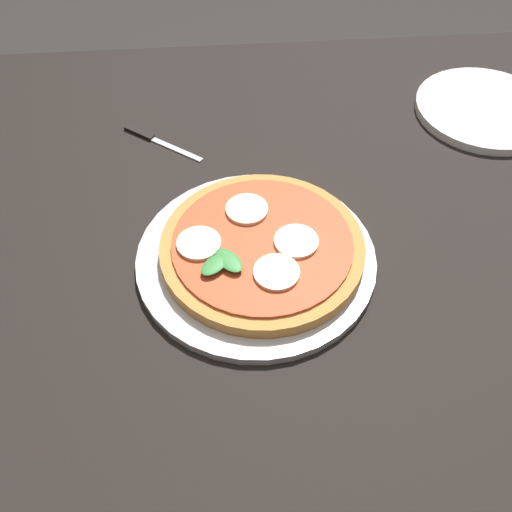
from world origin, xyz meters
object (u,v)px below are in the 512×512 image
serving_tray (256,258)px  dining_table (248,330)px  knife (153,139)px  pizza (262,247)px  plate_white (485,109)px

serving_tray → dining_table: bearing=-106.3°
dining_table → serving_tray: bearing=73.7°
dining_table → serving_tray: serving_tray is taller
dining_table → knife: size_ratio=10.24×
serving_tray → pizza: (0.01, 0.00, 0.02)m
pizza → plate_white: (0.40, 0.29, -0.02)m
dining_table → pizza: bearing=67.4°
plate_white → pizza: bearing=-144.2°
serving_tray → pizza: 0.02m
plate_white → serving_tray: bearing=-144.4°
dining_table → plate_white: 0.55m
dining_table → plate_white: bearing=39.0°
pizza → plate_white: pizza is taller
serving_tray → knife: serving_tray is taller
pizza → knife: bearing=120.0°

